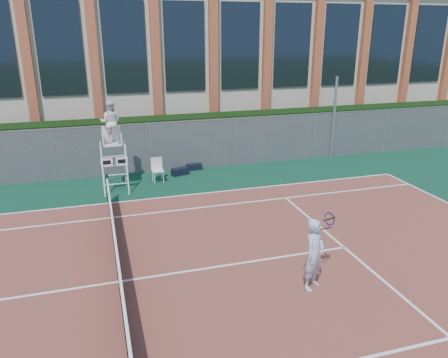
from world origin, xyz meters
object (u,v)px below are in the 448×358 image
object	(u,v)px
plastic_chair	(157,168)
umpire_chair	(111,124)
tennis_player	(314,254)
steel_pole	(334,118)

from	to	relation	value
plastic_chair	umpire_chair	bearing A→B (deg)	-165.77
umpire_chair	tennis_player	world-z (taller)	umpire_chair
steel_pole	plastic_chair	bearing A→B (deg)	-172.18
plastic_chair	steel_pole	bearing A→B (deg)	7.82
umpire_chair	plastic_chair	world-z (taller)	umpire_chair
steel_pole	tennis_player	size ratio (longest dim) A/B	2.18
tennis_player	steel_pole	bearing A→B (deg)	58.25
umpire_chair	plastic_chair	bearing A→B (deg)	14.23
steel_pole	plastic_chair	xyz separation A→B (m)	(-8.83, -1.21, -1.38)
umpire_chair	plastic_chair	size ratio (longest dim) A/B	3.56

